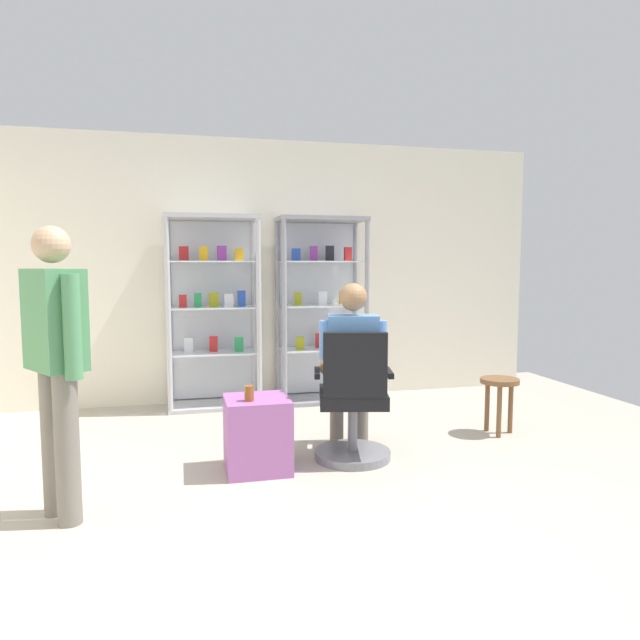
% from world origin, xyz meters
% --- Properties ---
extents(ground_plane, '(7.20, 7.20, 0.00)m').
position_xyz_m(ground_plane, '(0.00, 0.00, 0.00)').
color(ground_plane, '#B2A899').
extents(back_wall, '(6.00, 0.10, 2.70)m').
position_xyz_m(back_wall, '(0.00, 3.00, 1.35)').
color(back_wall, silver).
rests_on(back_wall, ground).
extents(display_cabinet_left, '(0.90, 0.45, 1.90)m').
position_xyz_m(display_cabinet_left, '(-0.55, 2.76, 0.97)').
color(display_cabinet_left, '#B7B7BC').
rests_on(display_cabinet_left, ground).
extents(display_cabinet_right, '(0.90, 0.45, 1.90)m').
position_xyz_m(display_cabinet_right, '(0.55, 2.76, 0.97)').
color(display_cabinet_right, gray).
rests_on(display_cabinet_right, ground).
extents(office_chair, '(0.61, 0.58, 0.96)m').
position_xyz_m(office_chair, '(0.33, 0.86, 0.39)').
color(office_chair, slate).
rests_on(office_chair, ground).
extents(seated_shopkeeper, '(0.55, 0.61, 1.29)m').
position_xyz_m(seated_shopkeeper, '(0.37, 1.02, 0.71)').
color(seated_shopkeeper, slate).
rests_on(seated_shopkeeper, ground).
extents(storage_crate, '(0.44, 0.43, 0.51)m').
position_xyz_m(storage_crate, '(-0.36, 0.85, 0.25)').
color(storage_crate, '#9E599E').
rests_on(storage_crate, ground).
extents(tea_glass, '(0.06, 0.06, 0.10)m').
position_xyz_m(tea_glass, '(-0.43, 0.77, 0.56)').
color(tea_glass, brown).
rests_on(tea_glass, storage_crate).
extents(standing_customer, '(0.38, 0.45, 1.63)m').
position_xyz_m(standing_customer, '(-1.53, 0.34, 0.93)').
color(standing_customer, slate).
rests_on(standing_customer, ground).
extents(wooden_stool, '(0.32, 0.32, 0.47)m').
position_xyz_m(wooden_stool, '(1.72, 1.22, 0.37)').
color(wooden_stool, brown).
rests_on(wooden_stool, ground).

